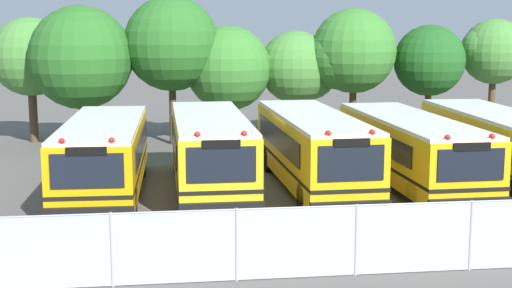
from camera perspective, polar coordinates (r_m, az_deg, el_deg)
name	(u,v)px	position (r m, az deg, el deg)	size (l,w,h in m)	color
ground_plane	(311,187)	(26.37, 4.26, -3.34)	(160.00, 160.00, 0.00)	#595651
school_bus_0	(104,154)	(25.51, -11.70, -0.76)	(2.79, 9.51, 2.64)	#EAA80C
school_bus_1	(210,149)	(25.61, -3.58, -0.42)	(2.52, 9.56, 2.75)	yellow
school_bus_2	(313,148)	(25.92, 4.42, -0.29)	(2.62, 9.93, 2.77)	yellow
school_bus_3	(410,148)	(26.96, 11.86, -0.28)	(2.75, 10.24, 2.59)	yellow
school_bus_4	(502,144)	(28.45, 18.50, -0.01)	(2.87, 10.94, 2.64)	yellow
tree_0	(28,56)	(37.36, -17.26, 6.50)	(3.80, 3.80, 6.08)	#4C3823
tree_1	(83,57)	(35.16, -13.27, 6.55)	(4.79, 4.79, 6.60)	#4C3823
tree_2	(171,43)	(35.29, -6.62, 7.82)	(4.50, 4.50, 7.07)	#4C3823
tree_3	(229,69)	(35.63, -2.07, 5.87)	(4.11, 4.11, 5.67)	#4C3823
tree_4	(300,69)	(36.67, 3.43, 5.85)	(3.96, 3.57, 5.42)	#4C3823
tree_5	(350,53)	(36.25, 7.28, 7.02)	(4.30, 4.12, 6.50)	#4C3823
tree_6	(430,59)	(37.50, 13.34, 6.43)	(3.51, 3.51, 5.70)	#4C3823
tree_7	(491,51)	(39.34, 17.79, 6.85)	(3.40, 3.30, 5.99)	#4C3823
chainlink_fence	(414,236)	(17.65, 12.15, -7.01)	(19.50, 0.07, 1.70)	#9EA0A3
traffic_cone	(156,264)	(17.52, -7.77, -9.23)	(0.36, 0.36, 0.48)	#EA5914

